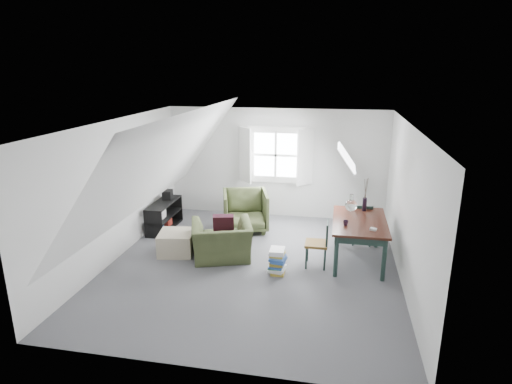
% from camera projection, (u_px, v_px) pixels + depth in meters
% --- Properties ---
extents(floor, '(5.50, 5.50, 0.00)m').
position_uv_depth(floor, '(252.00, 265.00, 7.56)').
color(floor, '#505155').
rests_on(floor, ground).
extents(ceiling, '(5.50, 5.50, 0.00)m').
position_uv_depth(ceiling, '(252.00, 124.00, 6.86)').
color(ceiling, white).
rests_on(ceiling, wall_back).
extents(wall_back, '(5.00, 0.00, 5.00)m').
position_uv_depth(wall_back, '(276.00, 163.00, 9.80)').
color(wall_back, silver).
rests_on(wall_back, ground).
extents(wall_front, '(5.00, 0.00, 5.00)m').
position_uv_depth(wall_front, '(202.00, 271.00, 4.62)').
color(wall_front, silver).
rests_on(wall_front, ground).
extents(wall_left, '(0.00, 5.50, 5.50)m').
position_uv_depth(wall_left, '(116.00, 190.00, 7.66)').
color(wall_left, silver).
rests_on(wall_left, ground).
extents(wall_right, '(0.00, 5.50, 5.50)m').
position_uv_depth(wall_right, '(407.00, 207.00, 6.76)').
color(wall_right, silver).
rests_on(wall_right, ground).
extents(slope_left, '(3.19, 5.50, 4.48)m').
position_uv_depth(slope_left, '(164.00, 164.00, 7.34)').
color(slope_left, white).
rests_on(slope_left, wall_left).
extents(slope_right, '(3.19, 5.50, 4.48)m').
position_uv_depth(slope_right, '(348.00, 172.00, 6.78)').
color(slope_right, white).
rests_on(slope_right, wall_right).
extents(dormer_window, '(1.71, 0.35, 1.30)m').
position_uv_depth(dormer_window, '(275.00, 155.00, 9.67)').
color(dormer_window, white).
rests_on(dormer_window, wall_back).
extents(skylight, '(0.35, 0.75, 0.47)m').
position_uv_depth(skylight, '(347.00, 157.00, 8.01)').
color(skylight, white).
rests_on(skylight, slope_right).
extents(armchair_near, '(1.30, 1.21, 0.69)m').
position_uv_depth(armchair_near, '(222.00, 258.00, 7.85)').
color(armchair_near, '#384121').
rests_on(armchair_near, floor).
extents(armchair_far, '(1.14, 1.16, 0.86)m').
position_uv_depth(armchair_far, '(246.00, 230.00, 9.23)').
color(armchair_far, '#384121').
rests_on(armchair_far, floor).
extents(throw_pillow, '(0.42, 0.29, 0.39)m').
position_uv_depth(throw_pillow, '(224.00, 224.00, 7.82)').
color(throw_pillow, '#340E1B').
rests_on(throw_pillow, armchair_near).
extents(ottoman, '(0.72, 0.72, 0.42)m').
position_uv_depth(ottoman, '(177.00, 243.00, 8.01)').
color(ottoman, tan).
rests_on(ottoman, floor).
extents(dining_table, '(0.93, 1.55, 0.78)m').
position_uv_depth(dining_table, '(359.00, 226.00, 7.56)').
color(dining_table, black).
rests_on(dining_table, floor).
extents(demijohn, '(0.23, 0.23, 0.32)m').
position_uv_depth(demijohn, '(351.00, 205.00, 7.95)').
color(demijohn, silver).
rests_on(demijohn, dining_table).
extents(vase_twigs, '(0.08, 0.09, 0.63)m').
position_uv_depth(vase_twigs, '(365.00, 204.00, 7.99)').
color(vase_twigs, black).
rests_on(vase_twigs, dining_table).
extents(cup, '(0.11, 0.11, 0.09)m').
position_uv_depth(cup, '(345.00, 225.00, 7.30)').
color(cup, black).
rests_on(cup, dining_table).
extents(paper_box, '(0.13, 0.10, 0.04)m').
position_uv_depth(paper_box, '(373.00, 229.00, 7.07)').
color(paper_box, white).
rests_on(paper_box, dining_table).
extents(dining_chair_far, '(0.39, 0.39, 0.84)m').
position_uv_depth(dining_chair_far, '(362.00, 223.00, 8.37)').
color(dining_chair_far, brown).
rests_on(dining_chair_far, floor).
extents(dining_chair_near, '(0.39, 0.39, 0.83)m').
position_uv_depth(dining_chair_near, '(318.00, 243.00, 7.43)').
color(dining_chair_near, brown).
rests_on(dining_chair_near, floor).
extents(media_shelf, '(0.39, 1.17, 0.60)m').
position_uv_depth(media_shelf, '(164.00, 217.00, 9.18)').
color(media_shelf, black).
rests_on(media_shelf, floor).
extents(electronics_box, '(0.22, 0.28, 0.21)m').
position_uv_depth(electronics_box, '(168.00, 195.00, 9.34)').
color(electronics_box, black).
rests_on(electronics_box, media_shelf).
extents(magazine_stack, '(0.32, 0.38, 0.43)m').
position_uv_depth(magazine_stack, '(277.00, 261.00, 7.23)').
color(magazine_stack, '#B29933').
rests_on(magazine_stack, floor).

